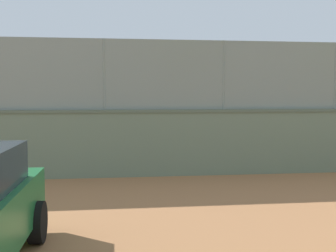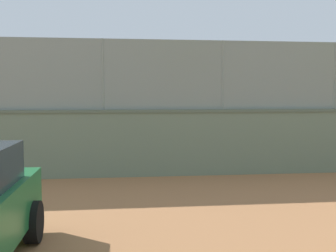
{
  "view_description": "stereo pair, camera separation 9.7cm",
  "coord_description": "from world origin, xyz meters",
  "px_view_note": "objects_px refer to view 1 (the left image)",
  "views": [
    {
      "loc": [
        2.11,
        21.03,
        2.15
      ],
      "look_at": [
        0.65,
        5.4,
        1.01
      ],
      "focal_mm": 43.12,
      "sensor_mm": 36.0,
      "label": 1
    },
    {
      "loc": [
        2.01,
        21.04,
        2.15
      ],
      "look_at": [
        0.65,
        5.4,
        1.01
      ],
      "focal_mm": 43.12,
      "sensor_mm": 36.0,
      "label": 2
    }
  ],
  "objects_px": {
    "spare_ball_by_wall": "(101,164)",
    "courtside_bench": "(115,154)",
    "player_near_wall_returning": "(25,134)",
    "player_at_service_line": "(257,117)",
    "player_crossing_court": "(110,120)",
    "sports_ball": "(6,129)"
  },
  "relations": [
    {
      "from": "spare_ball_by_wall",
      "to": "courtside_bench",
      "type": "distance_m",
      "value": 1.04
    },
    {
      "from": "player_near_wall_returning",
      "to": "courtside_bench",
      "type": "xyz_separation_m",
      "value": [
        -2.97,
        1.53,
        -0.46
      ]
    },
    {
      "from": "player_at_service_line",
      "to": "player_near_wall_returning",
      "type": "bearing_deg",
      "value": 41.34
    },
    {
      "from": "player_near_wall_returning",
      "to": "player_at_service_line",
      "type": "bearing_deg",
      "value": -138.66
    },
    {
      "from": "courtside_bench",
      "to": "player_at_service_line",
      "type": "bearing_deg",
      "value": -125.44
    },
    {
      "from": "player_near_wall_returning",
      "to": "player_crossing_court",
      "type": "relative_size",
      "value": 0.96
    },
    {
      "from": "player_crossing_court",
      "to": "spare_ball_by_wall",
      "type": "bearing_deg",
      "value": 90.76
    },
    {
      "from": "player_crossing_court",
      "to": "player_at_service_line",
      "type": "relative_size",
      "value": 1.01
    },
    {
      "from": "player_crossing_court",
      "to": "player_at_service_line",
      "type": "bearing_deg",
      "value": -165.97
    },
    {
      "from": "player_at_service_line",
      "to": "player_crossing_court",
      "type": "bearing_deg",
      "value": 14.03
    },
    {
      "from": "sports_ball",
      "to": "spare_ball_by_wall",
      "type": "height_order",
      "value": "sports_ball"
    },
    {
      "from": "player_crossing_court",
      "to": "player_near_wall_returning",
      "type": "bearing_deg",
      "value": 72.06
    },
    {
      "from": "player_crossing_court",
      "to": "courtside_bench",
      "type": "bearing_deg",
      "value": 93.59
    },
    {
      "from": "player_near_wall_returning",
      "to": "spare_ball_by_wall",
      "type": "height_order",
      "value": "player_near_wall_returning"
    },
    {
      "from": "player_at_service_line",
      "to": "spare_ball_by_wall",
      "type": "height_order",
      "value": "player_at_service_line"
    },
    {
      "from": "player_crossing_court",
      "to": "sports_ball",
      "type": "xyz_separation_m",
      "value": [
        2.75,
        8.24,
        0.19
      ]
    },
    {
      "from": "player_at_service_line",
      "to": "courtside_bench",
      "type": "height_order",
      "value": "player_at_service_line"
    },
    {
      "from": "player_near_wall_returning",
      "to": "courtside_bench",
      "type": "bearing_deg",
      "value": 152.77
    },
    {
      "from": "player_near_wall_returning",
      "to": "sports_ball",
      "type": "bearing_deg",
      "value": 66.89
    },
    {
      "from": "spare_ball_by_wall",
      "to": "player_at_service_line",
      "type": "bearing_deg",
      "value": -129.15
    },
    {
      "from": "sports_ball",
      "to": "courtside_bench",
      "type": "height_order",
      "value": "sports_ball"
    },
    {
      "from": "player_crossing_court",
      "to": "spare_ball_by_wall",
      "type": "xyz_separation_m",
      "value": [
        -0.11,
        8.13,
        -0.92
      ]
    }
  ]
}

